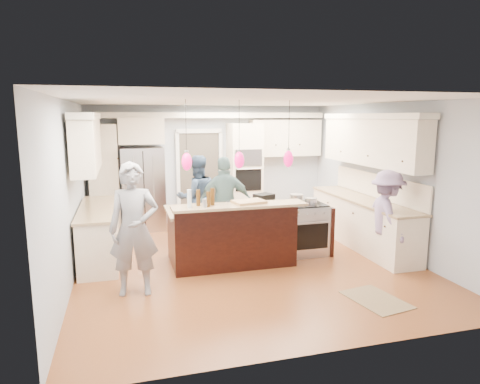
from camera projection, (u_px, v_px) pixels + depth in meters
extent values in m
plane|color=#985229|center=(245.00, 261.00, 7.35)|extent=(6.00, 6.00, 0.00)
cube|color=#B2BCC6|center=(210.00, 164.00, 9.96)|extent=(5.50, 0.04, 2.70)
cube|color=#B2BCC6|center=(329.00, 229.00, 4.27)|extent=(5.50, 0.04, 2.70)
cube|color=#B2BCC6|center=(69.00, 191.00, 6.39)|extent=(0.04, 6.00, 2.70)
cube|color=#B2BCC6|center=(389.00, 178.00, 7.83)|extent=(0.04, 6.00, 2.70)
cube|color=white|center=(246.00, 101.00, 6.88)|extent=(5.50, 6.00, 0.04)
cube|color=#B7B7BC|center=(143.00, 189.00, 9.29)|extent=(0.90, 0.70, 1.80)
cube|color=#F6E4C7|center=(245.00, 174.00, 9.88)|extent=(0.72, 0.64, 2.30)
cube|color=black|center=(249.00, 158.00, 9.50)|extent=(0.60, 0.02, 0.35)
cube|color=black|center=(249.00, 180.00, 9.59)|extent=(0.60, 0.02, 0.50)
cylinder|color=#B7B7BC|center=(249.00, 169.00, 9.51)|extent=(0.55, 0.02, 0.02)
cube|color=#F6E4C7|center=(104.00, 179.00, 9.10)|extent=(0.60, 0.58, 2.30)
cube|color=#F6E4C7|center=(141.00, 131.00, 9.13)|extent=(0.95, 0.58, 0.55)
cube|color=#F6E4C7|center=(285.00, 138.00, 10.16)|extent=(1.70, 0.35, 0.85)
cube|color=beige|center=(211.00, 115.00, 9.57)|extent=(5.30, 0.38, 0.12)
cube|color=#4C443A|center=(200.00, 178.00, 9.94)|extent=(0.90, 0.06, 2.10)
cube|color=white|center=(199.00, 131.00, 9.71)|extent=(1.04, 0.06, 0.10)
cube|color=#F6E4C7|center=(361.00, 223.00, 8.19)|extent=(0.60, 3.00, 0.88)
cube|color=tan|center=(362.00, 200.00, 8.11)|extent=(0.64, 3.05, 0.04)
cube|color=#F6E4C7|center=(371.00, 142.00, 7.95)|extent=(0.35, 3.00, 0.85)
cube|color=beige|center=(372.00, 116.00, 7.86)|extent=(0.37, 3.10, 0.10)
cube|color=#F6E4C7|center=(100.00, 234.00, 7.40)|extent=(0.60, 2.20, 0.88)
cube|color=tan|center=(98.00, 208.00, 7.32)|extent=(0.64, 2.25, 0.04)
cube|color=#F6E4C7|center=(87.00, 145.00, 7.10)|extent=(0.35, 2.20, 0.85)
cube|color=beige|center=(86.00, 116.00, 7.02)|extent=(0.37, 2.30, 0.10)
cube|color=black|center=(229.00, 235.00, 7.35)|extent=(2.00, 1.00, 0.88)
cube|color=tan|center=(229.00, 209.00, 7.27)|extent=(2.10, 1.10, 0.04)
cube|color=black|center=(238.00, 238.00, 6.80)|extent=(2.00, 0.12, 1.08)
cube|color=tan|center=(240.00, 206.00, 6.57)|extent=(2.10, 0.42, 0.04)
cube|color=black|center=(264.00, 199.00, 7.65)|extent=(0.40, 0.37, 0.17)
cube|color=#B7B7BC|center=(303.00, 229.00, 7.71)|extent=(0.76, 0.66, 0.90)
cube|color=black|center=(311.00, 237.00, 7.40)|extent=(0.65, 0.01, 0.45)
cube|color=black|center=(304.00, 204.00, 7.63)|extent=(0.72, 0.59, 0.02)
cube|color=black|center=(324.00, 228.00, 7.82)|extent=(0.06, 0.71, 0.88)
cylinder|color=black|center=(186.00, 126.00, 6.18)|extent=(0.01, 0.01, 0.75)
ellipsoid|color=#D30C5C|center=(187.00, 162.00, 6.28)|extent=(0.15, 0.15, 0.26)
cylinder|color=black|center=(239.00, 125.00, 6.39)|extent=(0.01, 0.01, 0.75)
ellipsoid|color=#D30C5C|center=(239.00, 160.00, 6.49)|extent=(0.15, 0.15, 0.26)
cylinder|color=black|center=(289.00, 125.00, 6.60)|extent=(0.01, 0.01, 0.75)
ellipsoid|color=#D30C5C|center=(288.00, 159.00, 6.69)|extent=(0.15, 0.15, 0.26)
imported|color=gray|center=(134.00, 229.00, 5.87)|extent=(0.72, 0.52, 1.86)
imported|color=#344965|center=(197.00, 198.00, 8.58)|extent=(0.91, 0.75, 1.70)
imported|color=slate|center=(225.00, 203.00, 7.97)|extent=(1.04, 0.49, 1.73)
imported|color=#9078A2|center=(387.00, 217.00, 7.13)|extent=(0.75, 1.11, 1.59)
cube|color=#977D52|center=(376.00, 300.00, 5.79)|extent=(0.74, 0.96, 0.01)
cylinder|color=silver|center=(189.00, 199.00, 6.30)|extent=(0.08, 0.08, 0.28)
cylinder|color=#4B2D0D|center=(212.00, 197.00, 6.50)|extent=(0.09, 0.09, 0.26)
cylinder|color=#4B2D0D|center=(208.00, 199.00, 6.40)|extent=(0.06, 0.06, 0.23)
cylinder|color=#4B2D0D|center=(198.00, 198.00, 6.45)|extent=(0.08, 0.08, 0.25)
cylinder|color=#B7B7BC|center=(205.00, 203.00, 6.33)|extent=(0.09, 0.09, 0.13)
cube|color=tan|center=(249.00, 202.00, 6.69)|extent=(0.54, 0.43, 0.04)
cylinder|color=#B7B7BC|center=(297.00, 198.00, 7.78)|extent=(0.24, 0.24, 0.14)
cylinder|color=#B7B7BC|center=(311.00, 201.00, 7.60)|extent=(0.22, 0.22, 0.11)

